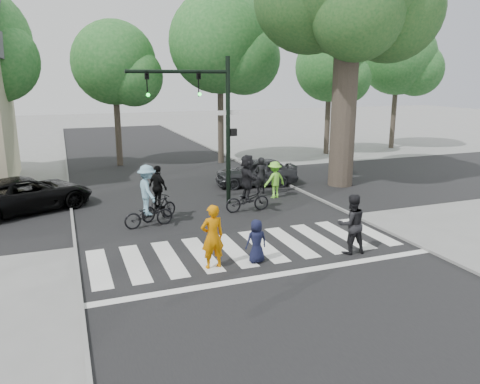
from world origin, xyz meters
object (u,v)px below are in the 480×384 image
object	(u,v)px
traffic_signal	(208,111)
cyclist_mid	(158,198)
pedestrian_adult	(351,224)
car_suv	(27,194)
cyclist_left	(148,200)
car_grey	(256,172)
cyclist_right	(247,186)
pedestrian_woman	(212,237)
pedestrian_child	(256,241)

from	to	relation	value
traffic_signal	cyclist_mid	xyz separation A→B (m)	(-2.35, -1.25, -3.05)
pedestrian_adult	car_suv	distance (m)	12.62
cyclist_left	car_grey	bearing A→B (deg)	37.43
cyclist_mid	cyclist_right	bearing A→B (deg)	-2.34
cyclist_mid	car_grey	size ratio (longest dim) A/B	0.51
pedestrian_woman	cyclist_left	distance (m)	4.44
cyclist_left	cyclist_mid	distance (m)	0.89
traffic_signal	car_grey	bearing A→B (deg)	39.88
traffic_signal	cyclist_right	xyz separation A→B (m)	(1.15, -1.39, -2.88)
cyclist_right	cyclist_mid	bearing A→B (deg)	177.66
pedestrian_woman	pedestrian_child	xyz separation A→B (m)	(1.29, -0.07, -0.27)
traffic_signal	cyclist_right	bearing A→B (deg)	-50.39
car_grey	cyclist_left	bearing A→B (deg)	-45.37
pedestrian_woman	pedestrian_child	distance (m)	1.32
pedestrian_woman	cyclist_mid	bearing A→B (deg)	-88.27
pedestrian_adult	car_suv	bearing A→B (deg)	-37.15
traffic_signal	cyclist_right	distance (m)	3.40
pedestrian_woman	pedestrian_adult	distance (m)	4.25
pedestrian_child	cyclist_mid	xyz separation A→B (m)	(-1.79, 5.10, 0.21)
car_suv	car_grey	size ratio (longest dim) A/B	1.25
cyclist_left	car_suv	distance (m)	5.57
car_suv	pedestrian_woman	bearing A→B (deg)	-171.26
traffic_signal	pedestrian_woman	xyz separation A→B (m)	(-1.84, -6.28, -2.99)
pedestrian_woman	pedestrian_child	world-z (taller)	pedestrian_woman
car_suv	car_grey	distance (m)	10.26
traffic_signal	pedestrian_adult	xyz separation A→B (m)	(2.39, -6.69, -2.98)
cyclist_left	car_grey	world-z (taller)	cyclist_left
cyclist_right	car_suv	bearing A→B (deg)	158.81
cyclist_left	pedestrian_child	bearing A→B (deg)	-62.30
traffic_signal	cyclist_mid	bearing A→B (deg)	-152.06
pedestrian_woman	pedestrian_adult	size ratio (longest dim) A/B	0.99
pedestrian_adult	cyclist_right	bearing A→B (deg)	-71.92
cyclist_mid	car_grey	world-z (taller)	cyclist_mid
pedestrian_adult	cyclist_mid	bearing A→B (deg)	-44.06
pedestrian_woman	car_suv	xyz separation A→B (m)	(-5.14, 8.04, -0.22)
pedestrian_adult	car_grey	distance (m)	9.43
pedestrian_adult	cyclist_right	world-z (taller)	cyclist_right
cyclist_right	pedestrian_adult	bearing A→B (deg)	-76.80
car_suv	car_grey	xyz separation A→B (m)	(10.22, 0.94, -0.01)
traffic_signal	car_grey	xyz separation A→B (m)	(3.24, 2.70, -3.22)
traffic_signal	cyclist_mid	size ratio (longest dim) A/B	2.91
pedestrian_woman	car_suv	bearing A→B (deg)	-61.42
cyclist_right	car_suv	size ratio (longest dim) A/B	0.46
pedestrian_child	car_grey	bearing A→B (deg)	-113.13
pedestrian_woman	pedestrian_adult	xyz separation A→B (m)	(4.23, -0.41, 0.00)
cyclist_left	cyclist_mid	size ratio (longest dim) A/B	1.09
traffic_signal	pedestrian_child	size ratio (longest dim) A/B	4.69
pedestrian_adult	cyclist_mid	world-z (taller)	cyclist_mid
cyclist_right	pedestrian_child	bearing A→B (deg)	-108.93
pedestrian_woman	cyclist_left	size ratio (longest dim) A/B	0.82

